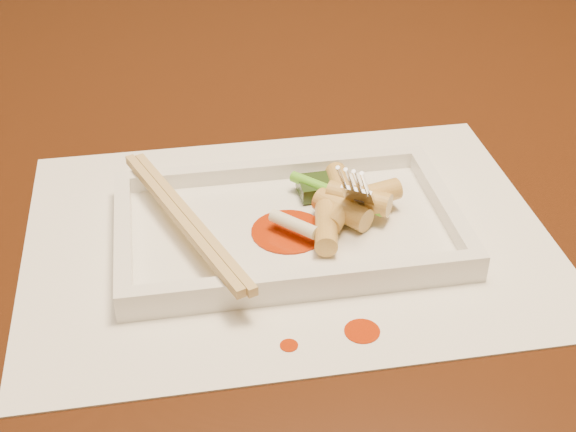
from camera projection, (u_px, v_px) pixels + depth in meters
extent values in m
cube|color=black|center=(268.00, 169.00, 0.74)|extent=(1.40, 0.90, 0.04)
cube|color=white|center=(288.00, 236.00, 0.62)|extent=(0.40, 0.30, 0.00)
cylinder|color=#AE2905|center=(362.00, 331.00, 0.53)|extent=(0.02, 0.02, 0.00)
cylinder|color=#AE2905|center=(289.00, 345.00, 0.52)|extent=(0.01, 0.01, 0.00)
cube|color=white|center=(288.00, 231.00, 0.62)|extent=(0.26, 0.16, 0.01)
cube|color=white|center=(273.00, 169.00, 0.67)|extent=(0.26, 0.01, 0.01)
cube|color=white|center=(306.00, 280.00, 0.55)|extent=(0.26, 0.01, 0.01)
cube|color=white|center=(123.00, 236.00, 0.59)|extent=(0.01, 0.14, 0.01)
cube|color=white|center=(444.00, 204.00, 0.63)|extent=(0.01, 0.14, 0.01)
cube|color=black|center=(322.00, 187.00, 0.65)|extent=(0.04, 0.03, 0.01)
cylinder|color=#EAEACC|center=(294.00, 224.00, 0.60)|extent=(0.03, 0.04, 0.01)
cylinder|color=#4AAD1B|center=(336.00, 193.00, 0.63)|extent=(0.07, 0.07, 0.01)
cube|color=tan|center=(179.00, 218.00, 0.59)|extent=(0.08, 0.19, 0.01)
cube|color=tan|center=(190.00, 217.00, 0.59)|extent=(0.08, 0.19, 0.01)
cylinder|color=#AE2905|center=(289.00, 232.00, 0.61)|extent=(0.06, 0.06, 0.00)
cylinder|color=#D3B762|center=(342.00, 210.00, 0.61)|extent=(0.04, 0.05, 0.02)
cylinder|color=#D3B762|center=(326.00, 227.00, 0.60)|extent=(0.03, 0.05, 0.02)
cylinder|color=#D3B762|center=(359.00, 199.00, 0.62)|extent=(0.05, 0.04, 0.02)
cylinder|color=#D3B762|center=(341.00, 187.00, 0.64)|extent=(0.02, 0.05, 0.02)
cylinder|color=#D3B762|center=(341.00, 210.00, 0.61)|extent=(0.04, 0.05, 0.02)
cylinder|color=#D3B762|center=(374.00, 195.00, 0.62)|extent=(0.05, 0.03, 0.02)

